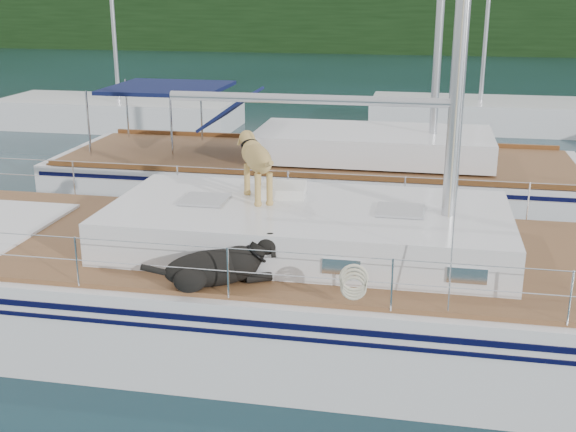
# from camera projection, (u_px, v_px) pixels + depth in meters

# --- Properties ---
(ground) EXTENTS (120.00, 120.00, 0.00)m
(ground) POSITION_uv_depth(u_px,v_px,m) (250.00, 327.00, 10.10)
(ground) COLOR black
(ground) RESTS_ON ground
(tree_line) EXTENTS (90.00, 3.00, 6.00)m
(tree_line) POSITION_uv_depth(u_px,v_px,m) (400.00, 10.00, 51.31)
(tree_line) COLOR black
(tree_line) RESTS_ON ground
(shore_bank) EXTENTS (92.00, 1.00, 1.20)m
(shore_bank) POSITION_uv_depth(u_px,v_px,m) (400.00, 43.00, 53.16)
(shore_bank) COLOR #595147
(shore_bank) RESTS_ON ground
(main_sailboat) EXTENTS (12.00, 3.92, 14.01)m
(main_sailboat) POSITION_uv_depth(u_px,v_px,m) (256.00, 283.00, 9.88)
(main_sailboat) COLOR white
(main_sailboat) RESTS_ON ground
(neighbor_sailboat) EXTENTS (11.00, 3.50, 13.30)m
(neighbor_sailboat) POSITION_uv_depth(u_px,v_px,m) (320.00, 180.00, 15.35)
(neighbor_sailboat) COLOR white
(neighbor_sailboat) RESTS_ON ground
(bg_boat_west) EXTENTS (8.00, 3.00, 11.65)m
(bg_boat_west) POSITION_uv_depth(u_px,v_px,m) (120.00, 114.00, 24.52)
(bg_boat_west) COLOR white
(bg_boat_west) RESTS_ON ground
(bg_boat_center) EXTENTS (7.20, 3.00, 11.65)m
(bg_boat_center) POSITION_uv_depth(u_px,v_px,m) (479.00, 115.00, 24.22)
(bg_boat_center) COLOR white
(bg_boat_center) RESTS_ON ground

